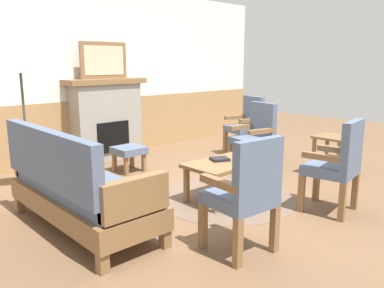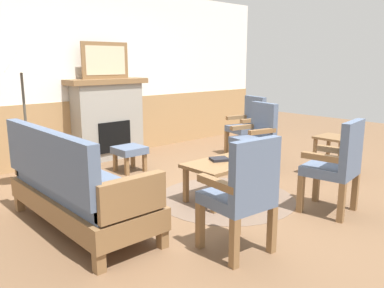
{
  "view_description": "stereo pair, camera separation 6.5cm",
  "coord_description": "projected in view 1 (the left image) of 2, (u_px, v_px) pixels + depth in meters",
  "views": [
    {
      "loc": [
        -3.22,
        -3.09,
        1.56
      ],
      "look_at": [
        0.0,
        0.35,
        0.55
      ],
      "focal_mm": 36.57,
      "sensor_mm": 36.0,
      "label": 1
    },
    {
      "loc": [
        -3.17,
        -3.14,
        1.56
      ],
      "look_at": [
        0.0,
        0.35,
        0.55
      ],
      "focal_mm": 36.57,
      "sensor_mm": 36.0,
      "label": 2
    }
  ],
  "objects": [
    {
      "name": "armchair_front_center",
      "position": [
        246.0,
        190.0,
        3.12
      ],
      "size": [
        0.52,
        0.52,
        0.98
      ],
      "color": "brown",
      "rests_on": "ground_plane"
    },
    {
      "name": "round_rug",
      "position": [
        226.0,
        198.0,
        4.52
      ],
      "size": [
        1.59,
        1.59,
        0.01
      ],
      "primitive_type": "cylinder",
      "color": "brown",
      "rests_on": "ground_plane"
    },
    {
      "name": "side_table",
      "position": [
        333.0,
        144.0,
        5.34
      ],
      "size": [
        0.44,
        0.44,
        0.55
      ],
      "color": "brown",
      "rests_on": "ground_plane"
    },
    {
      "name": "armchair_front_left",
      "position": [
        338.0,
        162.0,
        4.0
      ],
      "size": [
        0.55,
        0.55,
        0.98
      ],
      "color": "brown",
      "rests_on": "ground_plane"
    },
    {
      "name": "armchair_near_fireplace",
      "position": [
        256.0,
        134.0,
        5.52
      ],
      "size": [
        0.57,
        0.57,
        0.98
      ],
      "color": "brown",
      "rests_on": "ground_plane"
    },
    {
      "name": "book_on_table",
      "position": [
        220.0,
        159.0,
        4.46
      ],
      "size": [
        0.25,
        0.23,
        0.03
      ],
      "primitive_type": "cube",
      "rotation": [
        0.0,
        0.0,
        -0.42
      ],
      "color": "black",
      "rests_on": "coffee_table"
    },
    {
      "name": "floor_lamp_by_couch",
      "position": [
        20.0,
        70.0,
        4.4
      ],
      "size": [
        0.36,
        0.36,
        1.68
      ],
      "color": "#332D28",
      "rests_on": "ground_plane"
    },
    {
      "name": "footstool",
      "position": [
        129.0,
        152.0,
        5.55
      ],
      "size": [
        0.4,
        0.4,
        0.36
      ],
      "color": "brown",
      "rests_on": "ground_plane"
    },
    {
      "name": "ground_plane",
      "position": [
        212.0,
        193.0,
        4.68
      ],
      "size": [
        14.0,
        14.0,
        0.0
      ],
      "primitive_type": "plane",
      "color": "brown"
    },
    {
      "name": "armchair_by_window_left",
      "position": [
        247.0,
        123.0,
        6.49
      ],
      "size": [
        0.58,
        0.58,
        0.98
      ],
      "color": "brown",
      "rests_on": "ground_plane"
    },
    {
      "name": "coffee_table",
      "position": [
        227.0,
        166.0,
        4.44
      ],
      "size": [
        0.96,
        0.56,
        0.44
      ],
      "color": "brown",
      "rests_on": "ground_plane"
    },
    {
      "name": "framed_picture",
      "position": [
        104.0,
        60.0,
        6.03
      ],
      "size": [
        0.8,
        0.04,
        0.56
      ],
      "color": "brown",
      "rests_on": "fireplace"
    },
    {
      "name": "wall_back",
      "position": [
        96.0,
        76.0,
        6.26
      ],
      "size": [
        7.2,
        0.14,
        2.7
      ],
      "color": "white",
      "rests_on": "ground_plane"
    },
    {
      "name": "fireplace",
      "position": [
        107.0,
        119.0,
        6.22
      ],
      "size": [
        1.3,
        0.44,
        1.28
      ],
      "color": "gray",
      "rests_on": "ground_plane"
    },
    {
      "name": "couch",
      "position": [
        78.0,
        189.0,
        3.61
      ],
      "size": [
        0.7,
        1.8,
        0.98
      ],
      "color": "brown",
      "rests_on": "ground_plane"
    }
  ]
}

